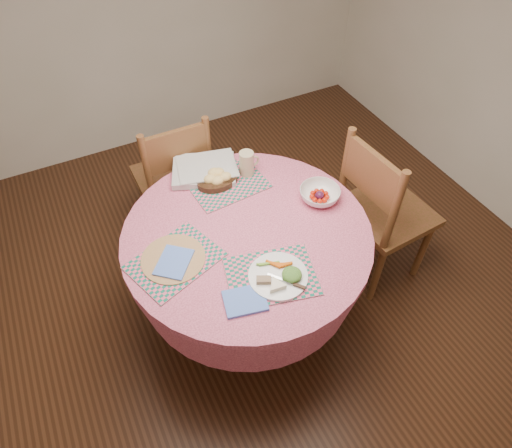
# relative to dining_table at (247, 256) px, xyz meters

# --- Properties ---
(ground) EXTENTS (4.00, 4.00, 0.00)m
(ground) POSITION_rel_dining_table_xyz_m (0.00, 0.00, -0.56)
(ground) COLOR #331C0F
(ground) RESTS_ON ground
(room_envelope) EXTENTS (4.01, 4.01, 2.71)m
(room_envelope) POSITION_rel_dining_table_xyz_m (0.00, 0.00, 1.16)
(room_envelope) COLOR silver
(room_envelope) RESTS_ON ground
(dining_table) EXTENTS (1.24, 1.24, 0.75)m
(dining_table) POSITION_rel_dining_table_xyz_m (0.00, 0.00, 0.00)
(dining_table) COLOR pink
(dining_table) RESTS_ON ground
(chair_right) EXTENTS (0.49, 0.51, 1.04)m
(chair_right) POSITION_rel_dining_table_xyz_m (0.84, -0.03, -0.01)
(chair_right) COLOR brown
(chair_right) RESTS_ON ground
(chair_back) EXTENTS (0.45, 0.43, 0.98)m
(chair_back) POSITION_rel_dining_table_xyz_m (-0.11, 0.82, -0.04)
(chair_back) COLOR brown
(chair_back) RESTS_ON ground
(placemat_front) EXTENTS (0.46, 0.39, 0.01)m
(placemat_front) POSITION_rel_dining_table_xyz_m (-0.02, -0.29, 0.20)
(placemat_front) COLOR #126752
(placemat_front) RESTS_ON dining_table
(placemat_left) EXTENTS (0.48, 0.42, 0.01)m
(placemat_left) POSITION_rel_dining_table_xyz_m (-0.38, -0.01, 0.20)
(placemat_left) COLOR #126752
(placemat_left) RESTS_ON dining_table
(placemat_back) EXTENTS (0.42, 0.33, 0.01)m
(placemat_back) POSITION_rel_dining_table_xyz_m (0.06, 0.36, 0.20)
(placemat_back) COLOR #126752
(placemat_back) RESTS_ON dining_table
(wicker_trivet) EXTENTS (0.30, 0.30, 0.01)m
(wicker_trivet) POSITION_rel_dining_table_xyz_m (-0.38, -0.00, 0.20)
(wicker_trivet) COLOR #9E6844
(wicker_trivet) RESTS_ON dining_table
(napkin_near) EXTENTS (0.21, 0.18, 0.01)m
(napkin_near) POSITION_rel_dining_table_xyz_m (-0.19, -0.36, 0.20)
(napkin_near) COLOR #567CDD
(napkin_near) RESTS_ON dining_table
(napkin_far) EXTENTS (0.22, 0.23, 0.01)m
(napkin_far) POSITION_rel_dining_table_xyz_m (-0.39, -0.03, 0.21)
(napkin_far) COLOR #567CDD
(napkin_far) RESTS_ON placemat_left
(dinner_plate) EXTENTS (0.27, 0.27, 0.05)m
(dinner_plate) POSITION_rel_dining_table_xyz_m (0.01, -0.32, 0.22)
(dinner_plate) COLOR white
(dinner_plate) RESTS_ON placemat_front
(bread_bowl) EXTENTS (0.23, 0.23, 0.08)m
(bread_bowl) POSITION_rel_dining_table_xyz_m (0.01, 0.39, 0.23)
(bread_bowl) COLOR black
(bread_bowl) RESTS_ON placemat_back
(latte_mug) EXTENTS (0.12, 0.08, 0.14)m
(latte_mug) POSITION_rel_dining_table_xyz_m (0.19, 0.39, 0.27)
(latte_mug) COLOR tan
(latte_mug) RESTS_ON placemat_back
(fruit_bowl) EXTENTS (0.27, 0.27, 0.07)m
(fruit_bowl) POSITION_rel_dining_table_xyz_m (0.44, 0.03, 0.23)
(fruit_bowl) COLOR white
(fruit_bowl) RESTS_ON dining_table
(newspaper_stack) EXTENTS (0.42, 0.38, 0.04)m
(newspaper_stack) POSITION_rel_dining_table_xyz_m (-0.02, 0.50, 0.22)
(newspaper_stack) COLOR silver
(newspaper_stack) RESTS_ON dining_table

